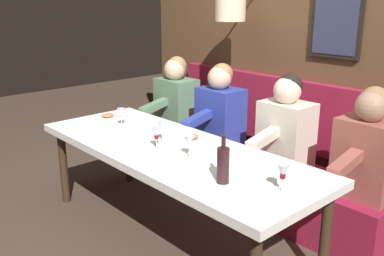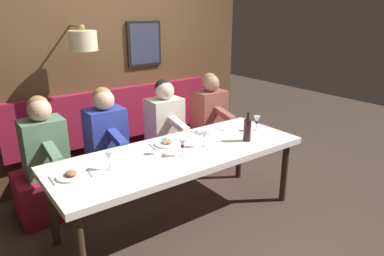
{
  "view_description": "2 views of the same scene",
  "coord_description": "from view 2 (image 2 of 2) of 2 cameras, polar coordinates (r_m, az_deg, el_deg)",
  "views": [
    {
      "loc": [
        -1.91,
        -2.35,
        1.81
      ],
      "look_at": [
        0.05,
        -0.18,
        0.92
      ],
      "focal_mm": 40.19,
      "sensor_mm": 36.0,
      "label": 1
    },
    {
      "loc": [
        -2.55,
        1.74,
        2.02
      ],
      "look_at": [
        0.05,
        -0.18,
        0.92
      ],
      "focal_mm": 33.21,
      "sensor_mm": 36.0,
      "label": 2
    }
  ],
  "objects": [
    {
      "name": "ground_plane",
      "position": [
        3.69,
        -1.8,
        -14.4
      ],
      "size": [
        12.0,
        12.0,
        0.0
      ],
      "primitive_type": "plane",
      "color": "#423328"
    },
    {
      "name": "wine_glass_2",
      "position": [
        3.25,
        -4.4,
        -2.22
      ],
      "size": [
        0.07,
        0.07,
        0.16
      ],
      "color": "silver",
      "rests_on": "dining_table"
    },
    {
      "name": "banquette_bench",
      "position": [
        4.25,
        -8.7,
        -6.4
      ],
      "size": [
        0.52,
        2.64,
        0.45
      ],
      "primitive_type": "cube",
      "color": "maroon",
      "rests_on": "ground_plane"
    },
    {
      "name": "diner_near",
      "position": [
        4.22,
        -4.4,
        2.13
      ],
      "size": [
        0.6,
        0.4,
        0.79
      ],
      "color": "beige",
      "rests_on": "banquette_bench"
    },
    {
      "name": "wine_glass_1",
      "position": [
        3.41,
        2.0,
        -1.17
      ],
      "size": [
        0.07,
        0.07,
        0.16
      ],
      "color": "silver",
      "rests_on": "dining_table"
    },
    {
      "name": "place_setting_1",
      "position": [
        3.5,
        -4.08,
        -2.44
      ],
      "size": [
        0.24,
        0.32,
        0.05
      ],
      "color": "silver",
      "rests_on": "dining_table"
    },
    {
      "name": "diner_nearest",
      "position": [
        4.6,
        2.89,
        3.58
      ],
      "size": [
        0.6,
        0.4,
        0.79
      ],
      "color": "#934C42",
      "rests_on": "banquette_bench"
    },
    {
      "name": "diner_far",
      "position": [
        3.72,
        -22.78,
        -1.65
      ],
      "size": [
        0.6,
        0.4,
        0.79
      ],
      "color": "#567A5B",
      "rests_on": "banquette_bench"
    },
    {
      "name": "back_wall_panel",
      "position": [
        4.42,
        -13.0,
        9.82
      ],
      "size": [
        0.59,
        3.84,
        2.9
      ],
      "color": "brown",
      "rests_on": "ground_plane"
    },
    {
      "name": "place_setting_2",
      "position": [
        3.87,
        2.47,
        -0.43
      ],
      "size": [
        0.24,
        0.32,
        0.01
      ],
      "color": "silver",
      "rests_on": "dining_table"
    },
    {
      "name": "wine_glass_0",
      "position": [
        3.2,
        -1.55,
        -2.55
      ],
      "size": [
        0.07,
        0.07,
        0.16
      ],
      "color": "silver",
      "rests_on": "dining_table"
    },
    {
      "name": "dining_table",
      "position": [
        3.37,
        -1.92,
        -4.73
      ],
      "size": [
        0.9,
        2.44,
        0.74
      ],
      "color": "white",
      "rests_on": "ground_plane"
    },
    {
      "name": "diner_middle",
      "position": [
        3.89,
        -13.72,
        0.21
      ],
      "size": [
        0.6,
        0.4,
        0.79
      ],
      "color": "#283893",
      "rests_on": "banquette_bench"
    },
    {
      "name": "wine_bottle",
      "position": [
        3.6,
        8.86,
        -0.29
      ],
      "size": [
        0.08,
        0.08,
        0.3
      ],
      "color": "#33191E",
      "rests_on": "dining_table"
    },
    {
      "name": "wine_glass_3",
      "position": [
        3.01,
        -13.21,
        -4.45
      ],
      "size": [
        0.07,
        0.07,
        0.16
      ],
      "color": "silver",
      "rests_on": "dining_table"
    },
    {
      "name": "place_setting_0",
      "position": [
        3.0,
        -18.79,
        -7.19
      ],
      "size": [
        0.24,
        0.32,
        0.05
      ],
      "color": "silver",
      "rests_on": "dining_table"
    },
    {
      "name": "wine_glass_4",
      "position": [
        3.93,
        10.36,
        1.22
      ],
      "size": [
        0.07,
        0.07,
        0.16
      ],
      "color": "silver",
      "rests_on": "dining_table"
    }
  ]
}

